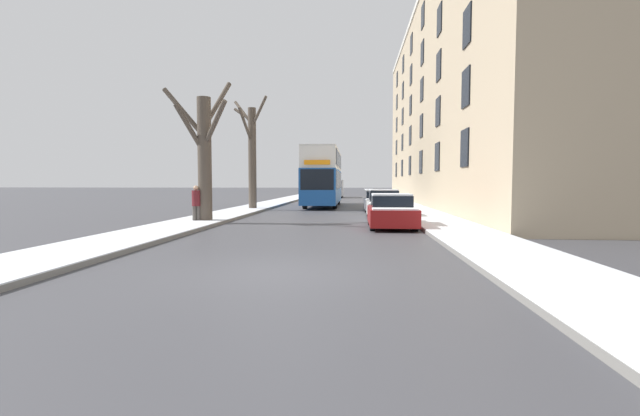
# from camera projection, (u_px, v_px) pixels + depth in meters

# --- Properties ---
(ground_plane) EXTENTS (320.00, 320.00, 0.00)m
(ground_plane) POSITION_uv_depth(u_px,v_px,m) (274.00, 272.00, 9.08)
(ground_plane) COLOR #424247
(sidewalk_left) EXTENTS (2.63, 130.00, 0.16)m
(sidewalk_left) POSITION_uv_depth(u_px,v_px,m) (304.00, 195.00, 62.27)
(sidewalk_left) COLOR slate
(sidewalk_left) RESTS_ON ground
(sidewalk_right) EXTENTS (2.63, 130.00, 0.16)m
(sidewalk_right) POSITION_uv_depth(u_px,v_px,m) (383.00, 196.00, 61.35)
(sidewalk_right) COLOR slate
(sidewalk_right) RESTS_ON ground
(terrace_facade_right) EXTENTS (9.10, 46.83, 17.83)m
(terrace_facade_right) POSITION_uv_depth(u_px,v_px,m) (469.00, 102.00, 36.87)
(terrace_facade_right) COLOR tan
(terrace_facade_right) RESTS_ON ground
(bare_tree_left_0) EXTENTS (3.60, 2.81, 6.87)m
(bare_tree_left_0) POSITION_uv_depth(u_px,v_px,m) (204.00, 153.00, 19.99)
(bare_tree_left_0) COLOR #4C4238
(bare_tree_left_0) RESTS_ON ground
(bare_tree_left_1) EXTENTS (3.00, 3.31, 7.83)m
(bare_tree_left_1) POSITION_uv_depth(u_px,v_px,m) (252.00, 153.00, 29.46)
(bare_tree_left_1) COLOR #4C4238
(bare_tree_left_1) RESTS_ON ground
(double_decker_bus) EXTENTS (2.56, 11.35, 4.53)m
(double_decker_bus) POSITION_uv_depth(u_px,v_px,m) (323.00, 175.00, 34.46)
(double_decker_bus) COLOR #194C99
(double_decker_bus) RESTS_ON ground
(parked_car_0) EXTENTS (1.90, 3.98, 1.44)m
(parked_car_0) POSITION_uv_depth(u_px,v_px,m) (391.00, 212.00, 18.07)
(parked_car_0) COLOR maroon
(parked_car_0) RESTS_ON ground
(parked_car_1) EXTENTS (1.73, 3.98, 1.55)m
(parked_car_1) POSITION_uv_depth(u_px,v_px,m) (383.00, 205.00, 23.09)
(parked_car_1) COLOR silver
(parked_car_1) RESTS_ON ground
(parked_car_2) EXTENTS (1.80, 3.95, 1.45)m
(parked_car_2) POSITION_uv_depth(u_px,v_px,m) (378.00, 201.00, 28.55)
(parked_car_2) COLOR #9EA3AD
(parked_car_2) RESTS_ON ground
(oncoming_van) EXTENTS (2.08, 5.17, 2.24)m
(oncoming_van) POSITION_uv_depth(u_px,v_px,m) (335.00, 188.00, 55.37)
(oncoming_van) COLOR #9EA3AD
(oncoming_van) RESTS_ON ground
(pedestrian_left_sidewalk) EXTENTS (0.39, 0.39, 1.78)m
(pedestrian_left_sidewalk) POSITION_uv_depth(u_px,v_px,m) (196.00, 203.00, 19.84)
(pedestrian_left_sidewalk) COLOR #4C4742
(pedestrian_left_sidewalk) RESTS_ON ground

